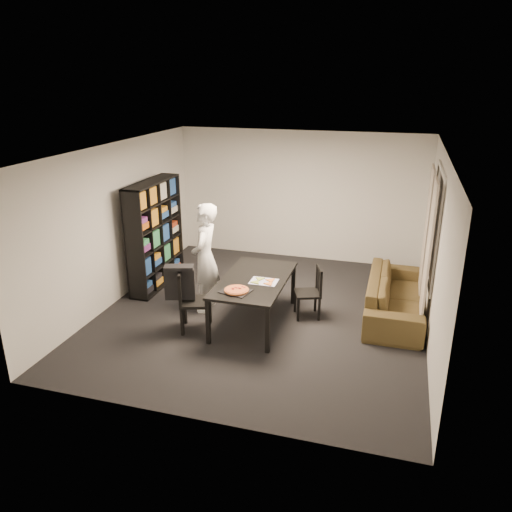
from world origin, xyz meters
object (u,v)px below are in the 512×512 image
(bookshelf, at_px, (155,234))
(chair_left, at_px, (189,296))
(sofa, at_px, (396,296))
(pepperoni_pizza, at_px, (237,290))
(baking_tray, at_px, (236,291))
(person, at_px, (205,258))
(chair_right, at_px, (313,289))
(dining_table, at_px, (254,283))

(bookshelf, height_order, chair_left, bookshelf)
(sofa, bearing_deg, chair_left, 115.19)
(bookshelf, distance_m, pepperoni_pizza, 2.49)
(chair_left, distance_m, baking_tray, 0.76)
(sofa, bearing_deg, person, 102.43)
(chair_right, bearing_deg, sofa, 88.51)
(chair_right, bearing_deg, baking_tray, -64.10)
(bookshelf, distance_m, chair_right, 3.00)
(dining_table, xyz_separation_m, person, (-0.88, 0.23, 0.22))
(chair_left, xyz_separation_m, person, (-0.03, 0.73, 0.34))
(chair_right, xyz_separation_m, person, (-1.69, -0.22, 0.41))
(chair_left, bearing_deg, person, -15.38)
(dining_table, distance_m, pepperoni_pizza, 0.55)
(chair_left, height_order, pepperoni_pizza, chair_left)
(person, bearing_deg, dining_table, 69.38)
(chair_right, relative_size, person, 0.47)
(pepperoni_pizza, bearing_deg, baking_tray, 179.09)
(chair_left, distance_m, sofa, 3.24)
(baking_tray, xyz_separation_m, sofa, (2.19, 1.41, -0.41))
(person, bearing_deg, chair_left, -4.04)
(chair_left, bearing_deg, baking_tray, -109.74)
(dining_table, xyz_separation_m, chair_right, (0.82, 0.45, -0.19))
(pepperoni_pizza, height_order, sofa, pepperoni_pizza)
(bookshelf, height_order, dining_table, bookshelf)
(sofa, bearing_deg, chair_right, 108.84)
(chair_right, xyz_separation_m, pepperoni_pizza, (-0.92, -0.98, 0.28))
(dining_table, height_order, sofa, dining_table)
(chair_left, bearing_deg, chair_right, -77.82)
(bookshelf, height_order, pepperoni_pizza, bookshelf)
(baking_tray, relative_size, pepperoni_pizza, 1.14)
(pepperoni_pizza, bearing_deg, dining_table, 79.02)
(chair_left, relative_size, chair_right, 1.15)
(bookshelf, relative_size, dining_table, 1.10)
(pepperoni_pizza, distance_m, sofa, 2.63)
(dining_table, height_order, baking_tray, baking_tray)
(chair_right, relative_size, baking_tray, 2.06)
(bookshelf, distance_m, baking_tray, 2.48)
(chair_left, distance_m, chair_right, 1.92)
(person, relative_size, pepperoni_pizza, 5.04)
(person, xyz_separation_m, baking_tray, (0.76, -0.76, -0.15))
(person, bearing_deg, sofa, 96.38)
(dining_table, xyz_separation_m, pepperoni_pizza, (-0.10, -0.53, 0.09))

